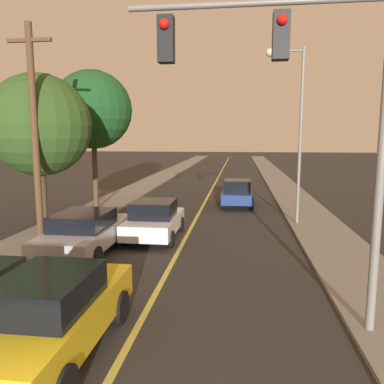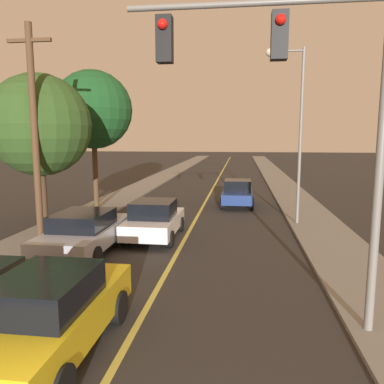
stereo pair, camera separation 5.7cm
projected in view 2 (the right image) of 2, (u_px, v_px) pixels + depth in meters
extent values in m
cube|color=#2D2B28|center=(220.00, 176.00, 39.03)|extent=(8.95, 80.00, 0.01)
cube|color=#D1C14C|center=(220.00, 176.00, 39.03)|extent=(0.16, 76.00, 0.00)
cube|color=gray|center=(166.00, 175.00, 39.75)|extent=(2.50, 80.00, 0.12)
cube|color=gray|center=(275.00, 177.00, 38.28)|extent=(2.50, 80.00, 0.12)
cube|color=gold|center=(52.00, 320.00, 6.98)|extent=(1.71, 4.40, 0.70)
cube|color=black|center=(46.00, 290.00, 6.71)|extent=(1.50, 1.98, 0.60)
cylinder|color=black|center=(49.00, 303.00, 8.47)|extent=(0.22, 0.72, 0.72)
cylinder|color=black|center=(119.00, 307.00, 8.26)|extent=(0.22, 0.72, 0.72)
cube|color=white|center=(154.00, 223.00, 15.18)|extent=(1.85, 3.92, 0.60)
cube|color=black|center=(153.00, 209.00, 14.93)|extent=(1.63, 1.76, 0.65)
cylinder|color=black|center=(141.00, 223.00, 16.52)|extent=(0.22, 0.63, 0.63)
cylinder|color=black|center=(181.00, 224.00, 16.30)|extent=(0.22, 0.63, 0.63)
cylinder|color=black|center=(125.00, 237.00, 14.14)|extent=(0.22, 0.63, 0.63)
cylinder|color=black|center=(170.00, 239.00, 13.91)|extent=(0.22, 0.63, 0.63)
cylinder|color=black|center=(44.00, 297.00, 8.88)|extent=(0.22, 0.62, 0.62)
cube|color=#A5A8B2|center=(86.00, 235.00, 13.24)|extent=(1.96, 4.76, 0.61)
cube|color=black|center=(83.00, 220.00, 12.97)|extent=(1.73, 2.14, 0.55)
cylinder|color=black|center=(79.00, 232.00, 14.85)|extent=(0.22, 0.70, 0.70)
cylinder|color=black|center=(124.00, 233.00, 14.61)|extent=(0.22, 0.70, 0.70)
cylinder|color=black|center=(39.00, 255.00, 11.95)|extent=(0.22, 0.70, 0.70)
cylinder|color=black|center=(95.00, 257.00, 11.71)|extent=(0.22, 0.70, 0.70)
cube|color=navy|center=(237.00, 195.00, 22.19)|extent=(1.75, 3.82, 0.58)
cube|color=black|center=(238.00, 185.00, 22.25)|extent=(1.54, 1.72, 0.62)
cylinder|color=black|center=(252.00, 204.00, 20.97)|extent=(0.22, 0.71, 0.71)
cylinder|color=black|center=(222.00, 203.00, 21.18)|extent=(0.22, 0.71, 0.71)
cylinder|color=black|center=(251.00, 197.00, 23.29)|extent=(0.22, 0.71, 0.71)
cylinder|color=black|center=(224.00, 197.00, 23.50)|extent=(0.22, 0.71, 0.71)
cylinder|color=slate|center=(380.00, 167.00, 7.30)|extent=(0.18, 0.18, 6.75)
cylinder|color=slate|center=(254.00, 3.00, 7.17)|extent=(5.01, 0.12, 0.12)
cube|color=black|center=(279.00, 36.00, 7.19)|extent=(0.32, 0.28, 0.90)
sphere|color=red|center=(281.00, 19.00, 6.98)|extent=(0.20, 0.20, 0.20)
cube|color=black|center=(165.00, 40.00, 7.48)|extent=(0.32, 0.28, 0.90)
sphere|color=red|center=(163.00, 24.00, 7.27)|extent=(0.20, 0.20, 0.20)
cylinder|color=slate|center=(300.00, 138.00, 16.86)|extent=(0.14, 0.14, 7.86)
cylinder|color=slate|center=(287.00, 51.00, 16.41)|extent=(1.47, 0.09, 0.09)
sphere|color=beige|center=(270.00, 52.00, 16.51)|extent=(0.36, 0.36, 0.36)
cylinder|color=#513823|center=(35.00, 138.00, 13.25)|extent=(0.24, 0.24, 7.83)
cube|color=#513823|center=(29.00, 40.00, 12.76)|extent=(1.60, 0.12, 0.12)
cylinder|color=#4C3823|center=(95.00, 173.00, 20.60)|extent=(0.28, 0.28, 3.94)
sphere|color=#19471E|center=(93.00, 110.00, 20.09)|extent=(4.19, 4.19, 4.19)
cylinder|color=#3D2B1C|center=(44.00, 197.00, 15.54)|extent=(0.24, 0.24, 3.00)
sphere|color=#2D4C1E|center=(40.00, 125.00, 15.11)|extent=(4.11, 4.11, 4.11)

